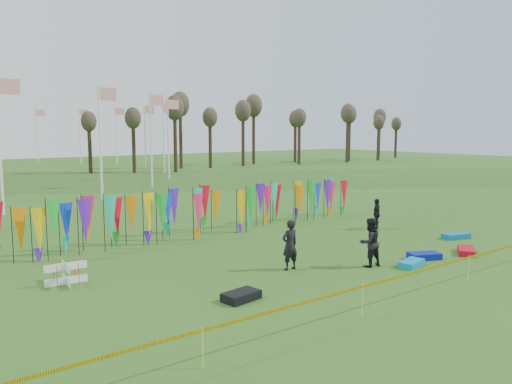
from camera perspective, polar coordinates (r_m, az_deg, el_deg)
ground at (r=16.52m, az=11.66°, el=-10.23°), size 160.00×160.00×0.00m
banner_row at (r=23.55m, az=-5.00°, el=-1.75°), size 18.64×0.64×2.14m
caution_tape_near at (r=14.94m, az=16.87°, el=-9.16°), size 26.00×0.02×0.90m
tree_line at (r=69.92m, az=2.52°, el=8.22°), size 53.92×1.92×7.84m
box_kite at (r=17.07m, az=-20.89°, el=-8.71°), size 0.66×0.66×0.74m
person_left at (r=17.56m, az=3.90°, el=-6.04°), size 0.65×0.48×1.78m
person_mid at (r=18.39m, az=12.86°, el=-5.63°), size 0.92×0.64×1.77m
person_right at (r=25.31m, az=13.62°, el=-2.44°), size 1.02×0.92×1.52m
kite_bag_turquoise at (r=18.94m, az=17.32°, el=-7.80°), size 1.22×0.80×0.22m
kite_bag_blue at (r=20.14m, az=18.67°, el=-6.93°), size 1.33×1.03×0.25m
kite_bag_red at (r=21.58m, az=22.88°, el=-6.21°), size 1.37×1.21×0.23m
kite_bag_black at (r=14.70m, az=-1.71°, el=-11.79°), size 1.17×0.79×0.25m
kite_bag_teal at (r=24.34m, az=21.88°, el=-4.68°), size 1.32×0.87×0.23m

